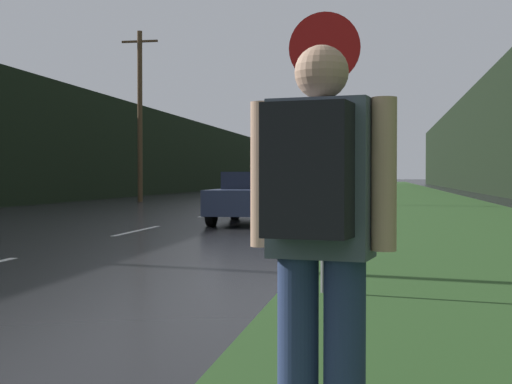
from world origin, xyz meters
name	(u,v)px	position (x,y,z in m)	size (l,w,h in m)	color
grass_verge	(418,198)	(7.41, 40.00, 0.01)	(6.00, 240.00, 0.02)	#2D5123
lane_stripe_c	(138,231)	(0.00, 15.02, 0.00)	(0.12, 3.00, 0.01)	silver
lane_stripe_d	(211,214)	(0.00, 22.02, 0.00)	(0.12, 3.00, 0.01)	silver
lane_stripe_e	(250,206)	(0.00, 29.02, 0.00)	(0.12, 3.00, 0.01)	silver
treeline_far_side	(164,154)	(-10.41, 50.00, 2.85)	(2.00, 140.00, 5.70)	black
treeline_near_side	(502,133)	(13.41, 50.00, 4.16)	(2.00, 140.00, 8.32)	black
utility_pole_far	(140,114)	(-6.13, 32.65, 4.27)	(1.80, 0.24, 8.27)	#4C3823
stop_sign	(324,118)	(4.89, 7.03, 1.85)	(0.75, 0.07, 2.95)	slate
hitchhiker_with_backpack	(319,230)	(5.24, 2.48, 1.02)	(0.61, 0.47, 1.78)	navy
car_passing_near	(258,197)	(2.21, 18.29, 0.69)	(2.03, 4.63, 1.35)	#2D3856
car_passing_far	(303,190)	(2.21, 29.32, 0.68)	(1.95, 4.12, 1.30)	#9E9EA3
car_oncoming	(282,183)	(-2.21, 54.27, 0.70)	(1.88, 4.32, 1.37)	maroon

